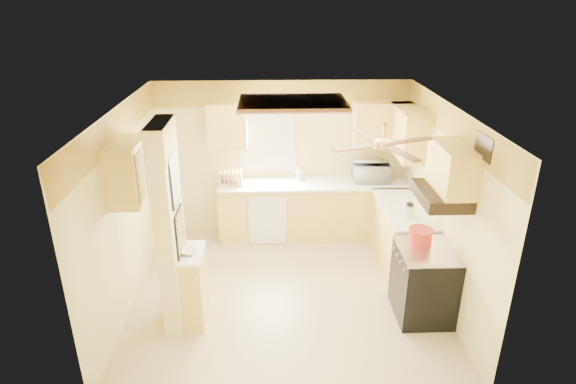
{
  "coord_description": "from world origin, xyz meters",
  "views": [
    {
      "loc": [
        -0.17,
        -5.49,
        3.77
      ],
      "look_at": [
        0.04,
        0.35,
        1.31
      ],
      "focal_mm": 30.0,
      "sensor_mm": 36.0,
      "label": 1
    }
  ],
  "objects_px": {
    "stove": "(424,282)",
    "bowl": "(189,252)",
    "microwave": "(371,172)",
    "dutch_oven": "(421,236)",
    "kettle": "(410,210)"
  },
  "relations": [
    {
      "from": "stove",
      "to": "dutch_oven",
      "type": "distance_m",
      "value": 0.58
    },
    {
      "from": "bowl",
      "to": "kettle",
      "type": "xyz_separation_m",
      "value": [
        2.82,
        0.88,
        0.07
      ]
    },
    {
      "from": "stove",
      "to": "bowl",
      "type": "height_order",
      "value": "bowl"
    },
    {
      "from": "microwave",
      "to": "bowl",
      "type": "xyz_separation_m",
      "value": [
        -2.56,
        -2.22,
        -0.13
      ]
    },
    {
      "from": "stove",
      "to": "bowl",
      "type": "relative_size",
      "value": 4.64
    },
    {
      "from": "microwave",
      "to": "bowl",
      "type": "height_order",
      "value": "microwave"
    },
    {
      "from": "dutch_oven",
      "to": "kettle",
      "type": "relative_size",
      "value": 1.48
    },
    {
      "from": "stove",
      "to": "microwave",
      "type": "xyz_separation_m",
      "value": [
        -0.26,
        2.19,
        0.63
      ]
    },
    {
      "from": "dutch_oven",
      "to": "stove",
      "type": "bearing_deg",
      "value": -69.89
    },
    {
      "from": "stove",
      "to": "kettle",
      "type": "height_order",
      "value": "kettle"
    },
    {
      "from": "stove",
      "to": "microwave",
      "type": "relative_size",
      "value": 1.65
    },
    {
      "from": "bowl",
      "to": "dutch_oven",
      "type": "xyz_separation_m",
      "value": [
        2.77,
        0.17,
        0.05
      ]
    },
    {
      "from": "microwave",
      "to": "bowl",
      "type": "distance_m",
      "value": 3.39
    },
    {
      "from": "bowl",
      "to": "kettle",
      "type": "relative_size",
      "value": 0.99
    },
    {
      "from": "dutch_oven",
      "to": "kettle",
      "type": "bearing_deg",
      "value": 85.54
    }
  ]
}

